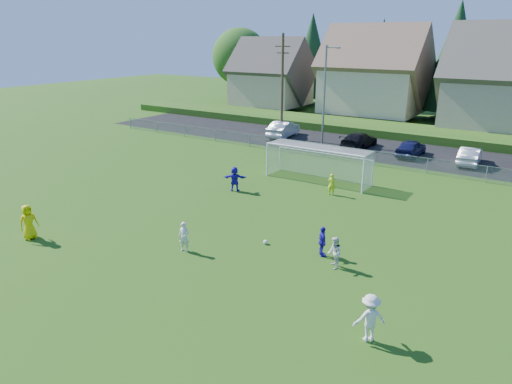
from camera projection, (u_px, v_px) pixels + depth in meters
ground at (154, 272)px, 19.76m from camera, size 160.00×160.00×0.00m
asphalt_lot at (374, 149)px, 41.47m from camera, size 60.00×60.00×0.00m
grass_embankment at (399, 131)px, 47.26m from camera, size 70.00×6.00×0.80m
soccer_ball at (266, 242)px, 22.41m from camera, size 0.22×0.22×0.22m
referee at (29, 222)px, 22.77m from camera, size 0.72×0.97×1.80m
player_white_a at (184, 237)px, 21.48m from camera, size 0.61×0.49×1.47m
player_white_b at (335, 253)px, 19.92m from camera, size 0.85×0.89×1.45m
player_white_c at (370, 318)px, 15.08m from camera, size 1.25×1.21×1.71m
player_blue_a at (322, 242)px, 21.02m from camera, size 0.82×0.88×1.45m
player_blue_b at (235, 179)px, 29.95m from camera, size 1.57×1.16×1.64m
goalkeeper at (332, 184)px, 29.23m from camera, size 0.56×0.41×1.41m
car_b at (284, 129)px, 46.14m from camera, size 2.31×5.11×1.63m
car_d at (359, 140)px, 41.67m from camera, size 2.22×4.98×1.42m
car_e at (411, 148)px, 38.73m from camera, size 1.81×4.27×1.44m
car_f at (470, 156)px, 36.24m from camera, size 1.70×4.32×1.40m
soccer_goal at (319, 158)px, 31.91m from camera, size 7.42×1.90×2.50m
chainlink_fence at (351, 154)px, 36.93m from camera, size 52.06×0.06×1.20m
streetlight at (325, 93)px, 41.04m from camera, size 1.38×0.18×9.00m
utility_pole at (282, 86)px, 44.37m from camera, size 1.60×0.26×10.00m
houses_row at (444, 59)px, 49.88m from camera, size 53.90×11.45×13.27m
tree_row at (447, 61)px, 55.46m from camera, size 65.98×12.36×13.80m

